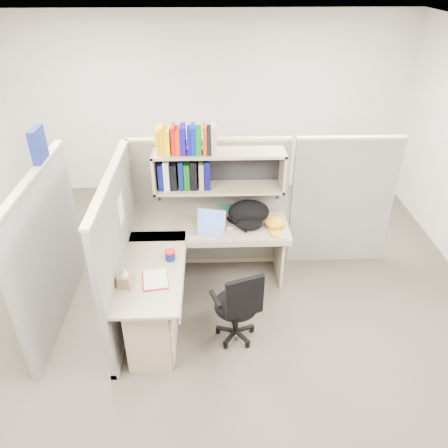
{
  "coord_description": "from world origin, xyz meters",
  "views": [
    {
      "loc": [
        0.02,
        -3.57,
        3.3
      ],
      "look_at": [
        0.14,
        0.25,
        0.94
      ],
      "focal_mm": 35.0,
      "sensor_mm": 36.0,
      "label": 1
    }
  ],
  "objects_px": {
    "desk": "(170,297)",
    "laptop": "(209,224)",
    "task_chair": "(237,316)",
    "snack_canister": "(170,255)",
    "backpack": "(249,215)"
  },
  "relations": [
    {
      "from": "backpack",
      "to": "task_chair",
      "type": "bearing_deg",
      "value": -118.18
    },
    {
      "from": "desk",
      "to": "snack_canister",
      "type": "relative_size",
      "value": 16.43
    },
    {
      "from": "backpack",
      "to": "task_chair",
      "type": "relative_size",
      "value": 0.52
    },
    {
      "from": "laptop",
      "to": "task_chair",
      "type": "relative_size",
      "value": 0.36
    },
    {
      "from": "laptop",
      "to": "snack_canister",
      "type": "bearing_deg",
      "value": -114.38
    },
    {
      "from": "laptop",
      "to": "backpack",
      "type": "relative_size",
      "value": 0.69
    },
    {
      "from": "backpack",
      "to": "snack_canister",
      "type": "xyz_separation_m",
      "value": [
        -0.83,
        -0.62,
        -0.08
      ]
    },
    {
      "from": "desk",
      "to": "laptop",
      "type": "relative_size",
      "value": 5.49
    },
    {
      "from": "laptop",
      "to": "task_chair",
      "type": "xyz_separation_m",
      "value": [
        0.26,
        -0.86,
        -0.53
      ]
    },
    {
      "from": "desk",
      "to": "laptop",
      "type": "distance_m",
      "value": 0.91
    },
    {
      "from": "desk",
      "to": "snack_canister",
      "type": "height_order",
      "value": "snack_canister"
    },
    {
      "from": "laptop",
      "to": "backpack",
      "type": "distance_m",
      "value": 0.47
    },
    {
      "from": "desk",
      "to": "task_chair",
      "type": "height_order",
      "value": "task_chair"
    },
    {
      "from": "snack_canister",
      "to": "laptop",
      "type": "bearing_deg",
      "value": 51.13
    },
    {
      "from": "laptop",
      "to": "task_chair",
      "type": "height_order",
      "value": "laptop"
    }
  ]
}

